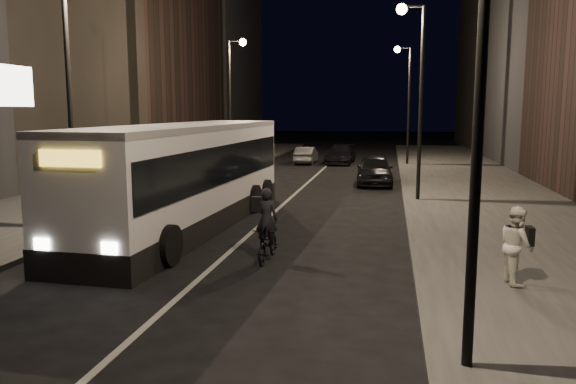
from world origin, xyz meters
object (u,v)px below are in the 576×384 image
at_px(cyclist_on_bicycle, 268,236).
at_px(city_bus, 187,172).
at_px(car_mid, 306,155).
at_px(pedestrian_woman, 517,245).
at_px(car_near, 375,170).
at_px(streetlight_left_near, 75,65).
at_px(streetlight_right_far, 405,89).
at_px(car_far, 340,154).
at_px(streetlight_left_far, 234,87).
at_px(streetlight_right_near, 464,9).
at_px(streetlight_right_mid, 415,76).

bearing_deg(cyclist_on_bicycle, city_bus, 136.67).
xyz_separation_m(cyclist_on_bicycle, car_mid, (-2.94, 26.64, -0.03)).
distance_m(city_bus, car_mid, 23.04).
relative_size(city_bus, pedestrian_woman, 7.55).
xyz_separation_m(pedestrian_woman, car_near, (-3.57, 17.31, -0.24)).
xyz_separation_m(streetlight_left_near, city_bus, (3.03, 1.43, -3.46)).
bearing_deg(streetlight_right_far, car_far, 169.23).
relative_size(streetlight_left_far, city_bus, 0.62).
height_order(streetlight_left_near, car_mid, streetlight_left_near).
bearing_deg(streetlight_right_near, pedestrian_woman, 67.16).
distance_m(car_near, car_mid, 11.97).
height_order(streetlight_right_mid, city_bus, streetlight_right_mid).
xyz_separation_m(streetlight_right_near, streetlight_left_far, (-10.66, 26.00, 0.00)).
bearing_deg(streetlight_left_near, car_mid, 81.50).
relative_size(car_mid, car_far, 0.80).
bearing_deg(streetlight_right_mid, car_mid, 113.13).
xyz_separation_m(cyclist_on_bicycle, car_near, (2.35, 15.89, 0.13)).
height_order(streetlight_right_far, city_bus, streetlight_right_far).
height_order(city_bus, car_near, city_bus).
xyz_separation_m(streetlight_left_far, car_far, (6.13, 6.86, -4.68)).
relative_size(cyclist_on_bicycle, car_far, 0.42).
bearing_deg(streetlight_left_near, streetlight_right_far, 66.04).
bearing_deg(streetlight_right_near, car_far, 97.85).
distance_m(streetlight_left_far, car_mid, 8.77).
distance_m(cyclist_on_bicycle, car_near, 16.07).
bearing_deg(car_far, streetlight_left_near, -101.72).
relative_size(city_bus, car_mid, 3.44).
relative_size(streetlight_right_near, streetlight_right_mid, 1.00).
bearing_deg(streetlight_right_mid, streetlight_left_far, 136.84).
distance_m(cyclist_on_bicycle, car_mid, 26.80).
height_order(city_bus, pedestrian_woman, city_bus).
xyz_separation_m(streetlight_left_near, car_near, (8.93, 13.68, -4.58)).
distance_m(pedestrian_woman, car_near, 17.67).
height_order(streetlight_left_far, car_near, streetlight_left_far).
bearing_deg(car_far, car_mid, -167.80).
bearing_deg(city_bus, streetlight_left_far, 103.03).
bearing_deg(streetlight_left_near, pedestrian_woman, -16.19).
bearing_deg(streetlight_left_far, car_far, 48.22).
relative_size(streetlight_right_far, streetlight_left_far, 1.00).
bearing_deg(city_bus, streetlight_right_near, -48.36).
bearing_deg(streetlight_left_far, streetlight_right_near, -67.70).
height_order(streetlight_right_mid, streetlight_left_far, same).
bearing_deg(streetlight_right_far, streetlight_left_far, -150.64).
height_order(streetlight_right_near, streetlight_right_mid, same).
height_order(streetlight_right_near, car_near, streetlight_right_near).
height_order(streetlight_right_near, city_bus, streetlight_right_near).
distance_m(car_mid, car_far, 2.52).
bearing_deg(city_bus, pedestrian_woman, -25.44).
xyz_separation_m(streetlight_right_near, city_bus, (-7.63, 9.43, -3.46)).
height_order(car_mid, car_far, car_far).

